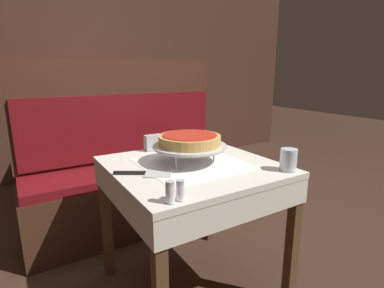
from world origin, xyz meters
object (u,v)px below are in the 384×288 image
object	(u,v)px
pepper_shaker	(180,190)
condiment_caddy	(79,114)
deep_dish_pizza	(189,140)
napkin_holder	(153,142)
salt_shaker	(170,192)
booth_bench	(133,180)
pizza_server	(146,173)
dining_table_rear	(85,129)
water_glass_near	(288,160)
pizza_pan_stand	(189,147)
dining_table_front	(192,181)

from	to	relation	value
pepper_shaker	condiment_caddy	distance (m)	2.22
deep_dish_pizza	napkin_holder	size ratio (longest dim) A/B	3.15
salt_shaker	pepper_shaker	bearing A→B (deg)	0.00
booth_bench	pizza_server	xyz separation A→B (m)	(-0.24, -0.86, 0.36)
napkin_holder	salt_shaker	bearing A→B (deg)	-109.65
deep_dish_pizza	pepper_shaker	distance (m)	0.47
booth_bench	deep_dish_pizza	xyz separation A→B (m)	(0.02, -0.81, 0.47)
dining_table_rear	water_glass_near	bearing A→B (deg)	-77.10
pizza_pan_stand	salt_shaker	distance (m)	0.49
water_glass_near	pepper_shaker	size ratio (longest dim) A/B	1.34
pepper_shaker	booth_bench	bearing A→B (deg)	78.42
booth_bench	pizza_pan_stand	size ratio (longest dim) A/B	4.12
deep_dish_pizza	napkin_holder	world-z (taller)	deep_dish_pizza
pizza_server	salt_shaker	world-z (taller)	salt_shaker
pizza_server	pepper_shaker	xyz separation A→B (m)	(-0.01, -0.33, 0.03)
dining_table_rear	pizza_server	xyz separation A→B (m)	(-0.11, -1.80, 0.10)
water_glass_near	pepper_shaker	xyz separation A→B (m)	(-0.60, -0.03, -0.01)
napkin_holder	water_glass_near	bearing A→B (deg)	-60.13
booth_bench	pizza_pan_stand	bearing A→B (deg)	-88.71
pizza_pan_stand	pizza_server	distance (m)	0.27
water_glass_near	deep_dish_pizza	bearing A→B (deg)	133.96
pizza_pan_stand	water_glass_near	size ratio (longest dim) A/B	3.63
dining_table_front	napkin_holder	world-z (taller)	napkin_holder
dining_table_front	pizza_pan_stand	xyz separation A→B (m)	(-0.00, 0.03, 0.18)
booth_bench	salt_shaker	world-z (taller)	booth_bench
dining_table_front	salt_shaker	distance (m)	0.49
pizza_pan_stand	napkin_holder	world-z (taller)	pizza_pan_stand
pizza_pan_stand	dining_table_rear	bearing A→B (deg)	94.71
booth_bench	napkin_holder	distance (m)	0.63
pizza_pan_stand	deep_dish_pizza	xyz separation A→B (m)	(0.00, 0.00, 0.04)
booth_bench	water_glass_near	world-z (taller)	booth_bench
dining_table_front	pizza_pan_stand	bearing A→B (deg)	100.36
booth_bench	pizza_server	bearing A→B (deg)	-105.48
deep_dish_pizza	water_glass_near	distance (m)	0.49
deep_dish_pizza	napkin_holder	bearing A→B (deg)	99.00
pizza_server	condiment_caddy	size ratio (longest dim) A/B	1.42
pizza_pan_stand	napkin_holder	distance (m)	0.33
salt_shaker	pizza_server	bearing A→B (deg)	81.95
booth_bench	napkin_holder	world-z (taller)	booth_bench
dining_table_front	water_glass_near	bearing A→B (deg)	-44.29
deep_dish_pizza	dining_table_front	bearing A→B (deg)	-79.64
dining_table_rear	condiment_caddy	world-z (taller)	condiment_caddy
pizza_pan_stand	condiment_caddy	size ratio (longest dim) A/B	2.08
pizza_server	booth_bench	bearing A→B (deg)	74.52
dining_table_front	pepper_shaker	xyz separation A→B (m)	(-0.27, -0.35, 0.13)
water_glass_near	pepper_shaker	distance (m)	0.60
pizza_pan_stand	condiment_caddy	xyz separation A→B (m)	(-0.17, 1.84, -0.04)
dining_table_front	pizza_server	xyz separation A→B (m)	(-0.26, -0.03, 0.10)
water_glass_near	napkin_holder	size ratio (longest dim) A/B	1.03
pizza_pan_stand	water_glass_near	world-z (taller)	water_glass_near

